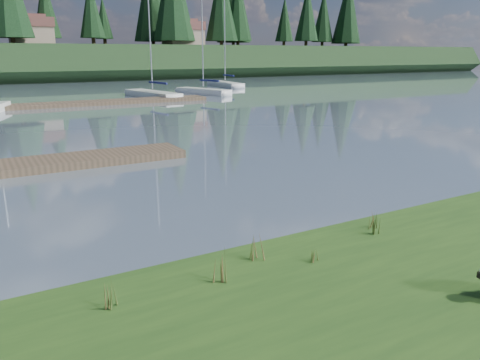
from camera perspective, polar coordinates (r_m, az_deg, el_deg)
ground at (r=39.36m, az=-25.13°, el=7.90°), size 200.00×200.00×0.00m
dock_far at (r=39.56m, az=-22.25°, el=8.45°), size 26.00×2.20×0.30m
sailboat_bg_3 at (r=46.22m, az=-11.08°, el=10.33°), size 3.25×9.11×13.03m
sailboat_bg_4 at (r=48.78m, az=-5.02°, el=10.80°), size 3.76×7.50×11.01m
sailboat_bg_5 at (r=60.13m, az=-2.13°, el=11.67°), size 2.28×8.77×12.32m
weed_0 at (r=7.91m, az=-2.50°, el=-10.45°), size 0.17×0.14×0.71m
weed_1 at (r=8.75m, az=1.83°, el=-8.29°), size 0.17×0.14×0.56m
weed_2 at (r=10.36m, az=16.29°, el=-5.05°), size 0.17×0.14×0.58m
weed_3 at (r=7.44m, az=-15.51°, el=-13.16°), size 0.17×0.14×0.61m
weed_4 at (r=8.82m, az=8.81°, el=-8.83°), size 0.17×0.14×0.37m
weed_5 at (r=10.64m, az=15.89°, el=-4.68°), size 0.17×0.14×0.49m
mud_lip at (r=9.02m, az=-5.77°, el=-11.20°), size 60.00×0.50×0.14m
conifer_5 at (r=81.37m, az=-17.71°, el=19.35°), size 3.96×3.96×10.35m
conifer_7 at (r=92.26m, az=-0.27°, el=20.31°), size 5.28×5.28×13.20m
conifer_8 at (r=96.03m, az=8.18°, el=19.56°), size 4.62×4.62×11.77m
conifer_9 at (r=106.73m, az=13.04°, el=19.62°), size 5.94×5.94×14.62m
house_1 at (r=80.61m, az=-24.16°, el=16.30°), size 6.30×5.30×4.65m
house_2 at (r=84.85m, az=-6.97°, el=17.35°), size 6.30×5.30×4.65m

